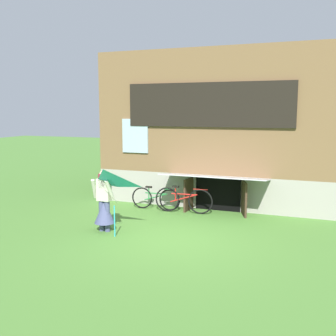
% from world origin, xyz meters
% --- Properties ---
extents(ground_plane, '(60.00, 60.00, 0.00)m').
position_xyz_m(ground_plane, '(0.00, 0.00, 0.00)').
color(ground_plane, '#4C7F33').
extents(log_house, '(7.51, 6.04, 4.95)m').
position_xyz_m(log_house, '(-0.00, 5.46, 2.48)').
color(log_house, '#9E998E').
rests_on(log_house, ground_plane).
extents(person, '(0.61, 0.52, 1.58)m').
position_xyz_m(person, '(-1.86, -0.11, 0.67)').
color(person, '#474C75').
rests_on(person, ground_plane).
extents(kite, '(0.98, 1.07, 1.56)m').
position_xyz_m(kite, '(-1.52, -0.70, 1.27)').
color(kite, '#2DB2CC').
rests_on(kite, ground_plane).
extents(bicycle_red, '(1.78, 0.17, 0.81)m').
position_xyz_m(bicycle_red, '(-0.54, 2.34, 0.39)').
color(bicycle_red, black).
rests_on(bicycle_red, ground_plane).
extents(bicycle_green, '(1.59, 0.11, 0.73)m').
position_xyz_m(bicycle_green, '(-1.48, 2.41, 0.35)').
color(bicycle_green, black).
rests_on(bicycle_green, ground_plane).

